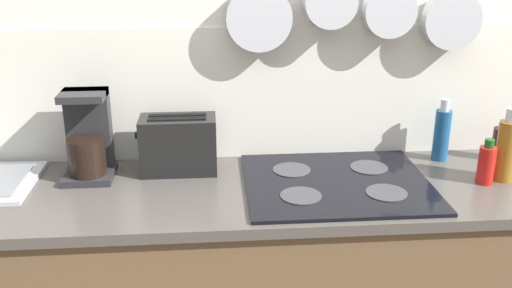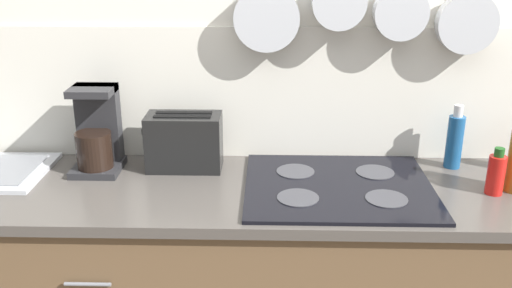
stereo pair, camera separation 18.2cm
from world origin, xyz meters
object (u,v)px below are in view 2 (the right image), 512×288
Objects in this scene: coffee_maker at (97,136)px; bottle_sesame_oil at (496,174)px; toaster at (184,142)px; bottle_olive_oil at (455,140)px.

coffee_maker reaches higher than bottle_sesame_oil.
bottle_sesame_oil is at bearing -10.22° from toaster.
bottle_olive_oil is 1.48× the size of bottle_sesame_oil.
bottle_sesame_oil is (1.02, -0.18, -0.03)m from toaster.
coffee_maker is 1.34m from bottle_sesame_oil.
toaster is 0.95m from bottle_olive_oil.
bottle_sesame_oil is (1.32, -0.17, -0.05)m from coffee_maker.
bottle_olive_oil reaches higher than bottle_sesame_oil.
bottle_sesame_oil is at bearing -72.68° from bottle_olive_oil.
coffee_maker is at bearing 172.52° from bottle_sesame_oil.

